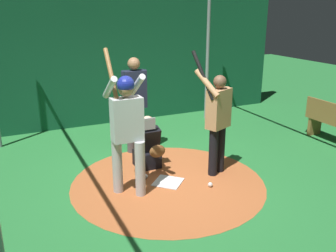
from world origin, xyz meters
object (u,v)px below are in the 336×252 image
at_px(catcher, 148,148).
at_px(baseball_1, 146,176).
at_px(visitor, 218,118).
at_px(home_plate, 168,182).
at_px(batter, 127,124).
at_px(umpire, 135,100).
at_px(baseball_0, 210,185).

relative_size(catcher, baseball_1, 12.62).
bearing_deg(visitor, home_plate, -112.76).
bearing_deg(visitor, batter, -110.84).
xyz_separation_m(umpire, baseball_0, (1.91, 0.52, -0.98)).
bearing_deg(visitor, baseball_1, -126.63).
relative_size(home_plate, baseball_0, 5.68).
bearing_deg(umpire, visitor, 30.25).
bearing_deg(catcher, home_plate, 4.83).
bearing_deg(batter, baseball_0, 73.19).
bearing_deg(batter, home_plate, 94.46).
bearing_deg(baseball_0, umpire, -164.85).
bearing_deg(catcher, batter, -39.52).
bearing_deg(baseball_1, home_plate, 43.59).
relative_size(umpire, baseball_1, 24.42).
height_order(umpire, baseball_1, umpire).
relative_size(umpire, baseball_0, 24.42).
bearing_deg(baseball_1, batter, -49.93).
relative_size(home_plate, visitor, 0.21).
distance_m(batter, visitor, 1.56).
height_order(home_plate, visitor, visitor).
bearing_deg(catcher, visitor, 53.71).
bearing_deg(batter, umpire, 156.06).
relative_size(home_plate, catcher, 0.45).
relative_size(visitor, baseball_0, 27.47).
height_order(batter, umpire, batter).
relative_size(batter, umpire, 1.17).
relative_size(batter, baseball_1, 28.64).
distance_m(umpire, baseball_1, 1.58).
relative_size(home_plate, umpire, 0.23).
relative_size(batter, baseball_0, 28.64).
distance_m(batter, baseball_0, 1.63).
xyz_separation_m(batter, catcher, (-0.74, 0.61, -0.72)).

